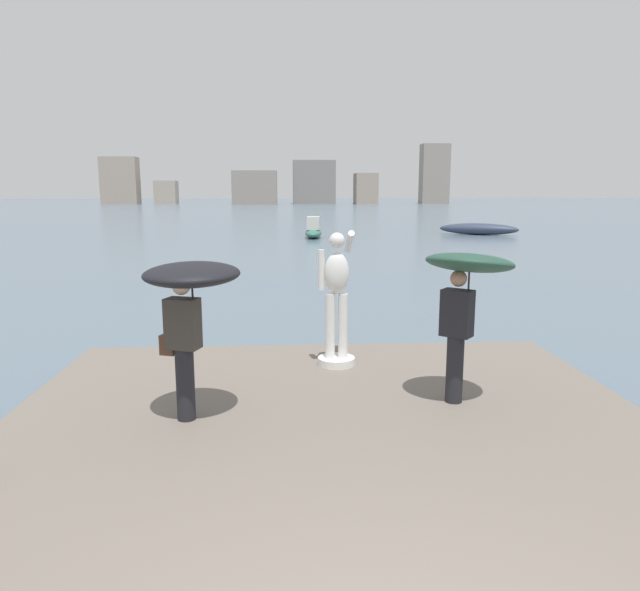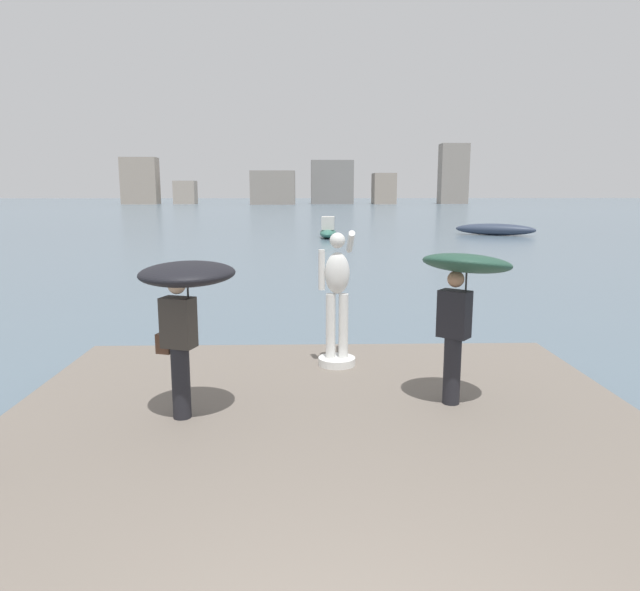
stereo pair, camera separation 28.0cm
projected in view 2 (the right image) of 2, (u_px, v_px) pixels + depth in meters
ground_plane at (307, 234)px, 42.14m from camera, size 400.00×400.00×0.00m
pier at (332, 526)px, 5.10m from camera, size 7.91×10.75×0.40m
statue_white_figure at (337, 304)px, 8.98m from camera, size 0.58×0.85×2.12m
onlooker_left at (185, 292)px, 6.75m from camera, size 1.41×1.42×1.91m
onlooker_right at (463, 283)px, 7.18m from camera, size 1.55×1.55×2.02m
boat_near at (328, 231)px, 38.68m from camera, size 1.38×3.81×1.41m
boat_mid at (495, 229)px, 40.82m from camera, size 5.47×3.55×0.81m
distant_skyline at (308, 183)px, 134.30m from camera, size 80.21×10.77×13.90m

